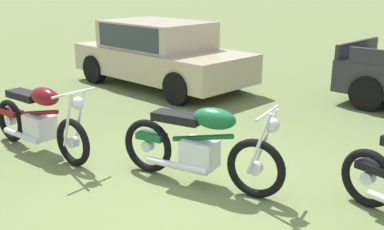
# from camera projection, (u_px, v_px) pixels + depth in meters

# --- Properties ---
(ground_plane) EXTENTS (120.00, 120.00, 0.00)m
(ground_plane) POSITION_uv_depth(u_px,v_px,m) (186.00, 196.00, 5.11)
(ground_plane) COLOR olive
(motorcycle_maroon) EXTENTS (2.08, 0.76, 1.02)m
(motorcycle_maroon) POSITION_uv_depth(u_px,v_px,m) (39.00, 119.00, 6.24)
(motorcycle_maroon) COLOR black
(motorcycle_maroon) RESTS_ON ground
(motorcycle_green) EXTENTS (2.10, 0.64, 1.02)m
(motorcycle_green) POSITION_uv_depth(u_px,v_px,m) (200.00, 145.00, 5.27)
(motorcycle_green) COLOR black
(motorcycle_green) RESTS_ON ground
(car_beige) EXTENTS (4.50, 2.95, 1.43)m
(car_beige) POSITION_uv_depth(u_px,v_px,m) (159.00, 50.00, 10.10)
(car_beige) COLOR #BCAD8C
(car_beige) RESTS_ON ground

